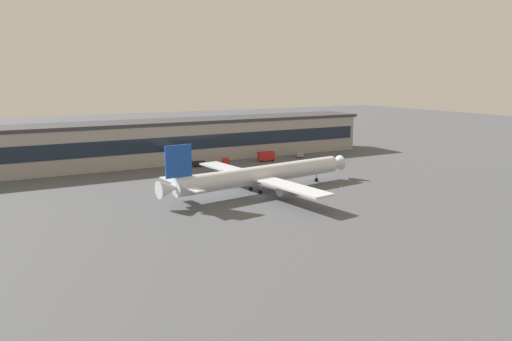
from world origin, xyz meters
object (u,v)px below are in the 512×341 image
object	(u,v)px
traffic_cone_0	(280,195)
follow_me_car	(199,163)
pushback_tractor	(300,154)
traffic_cone_1	(342,186)
airliner	(260,175)
stair_truck	(266,156)
crew_van	(226,162)

from	to	relation	value
traffic_cone_0	follow_me_car	bearing A→B (deg)	94.35
pushback_tractor	traffic_cone_1	size ratio (longest dim) A/B	8.80
airliner	traffic_cone_1	size ratio (longest dim) A/B	96.75
traffic_cone_0	traffic_cone_1	distance (m)	20.19
stair_truck	traffic_cone_0	bearing A→B (deg)	-115.27
airliner	stair_truck	distance (m)	46.50
traffic_cone_1	crew_van	bearing A→B (deg)	108.72
stair_truck	traffic_cone_1	distance (m)	46.31
follow_me_car	crew_van	distance (m)	9.37
crew_van	traffic_cone_0	distance (m)	45.23
stair_truck	crew_van	world-z (taller)	stair_truck
airliner	pushback_tractor	bearing A→B (deg)	45.72
stair_truck	crew_van	distance (m)	16.95
crew_van	traffic_cone_0	size ratio (longest dim) A/B	9.84
stair_truck	crew_van	size ratio (longest dim) A/B	1.13
stair_truck	pushback_tractor	world-z (taller)	stair_truck
traffic_cone_0	traffic_cone_1	size ratio (longest dim) A/B	0.92
airliner	crew_van	world-z (taller)	airliner
stair_truck	airliner	bearing A→B (deg)	-121.39
airliner	traffic_cone_0	size ratio (longest dim) A/B	104.93
pushback_tractor	traffic_cone_0	distance (m)	61.25
airliner	pushback_tractor	size ratio (longest dim) A/B	11.00
airliner	traffic_cone_1	bearing A→B (deg)	-16.38
airliner	crew_van	size ratio (longest dim) A/B	10.66
traffic_cone_0	airliner	bearing A→B (deg)	108.95
pushback_tractor	traffic_cone_0	bearing A→B (deg)	-128.35
stair_truck	traffic_cone_1	world-z (taller)	stair_truck
crew_van	traffic_cone_1	bearing A→B (deg)	-71.28
airliner	crew_van	xyz separation A→B (m)	(7.29, 38.23, -3.18)
crew_van	traffic_cone_0	world-z (taller)	crew_van
follow_me_car	traffic_cone_0	world-z (taller)	follow_me_car
crew_van	traffic_cone_1	world-z (taller)	crew_van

